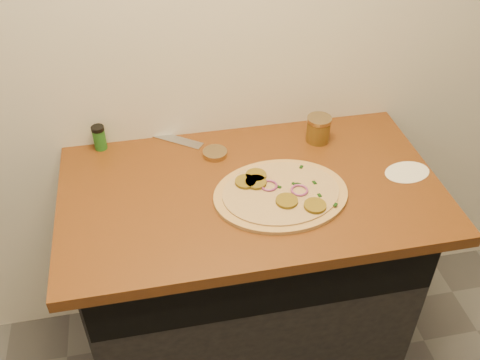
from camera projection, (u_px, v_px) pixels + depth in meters
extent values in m
cube|color=silver|center=(230.00, 8.00, 1.66)|extent=(4.00, 0.02, 2.70)
cube|color=black|center=(248.00, 276.00, 2.01)|extent=(1.10, 0.60, 0.86)
cube|color=brown|center=(251.00, 191.00, 1.70)|extent=(1.20, 0.70, 0.04)
cylinder|color=tan|center=(281.00, 194.00, 1.65)|extent=(0.44, 0.44, 0.01)
cylinder|color=beige|center=(281.00, 192.00, 1.64)|extent=(0.38, 0.38, 0.01)
cylinder|color=brown|center=(256.00, 182.00, 1.67)|extent=(0.07, 0.07, 0.01)
cylinder|color=brown|center=(315.00, 206.00, 1.58)|extent=(0.07, 0.07, 0.01)
cylinder|color=brown|center=(246.00, 182.00, 1.67)|extent=(0.07, 0.07, 0.01)
cylinder|color=brown|center=(256.00, 176.00, 1.69)|extent=(0.07, 0.07, 0.01)
cylinder|color=brown|center=(287.00, 201.00, 1.60)|extent=(0.07, 0.07, 0.01)
torus|color=#83316F|center=(269.00, 185.00, 1.66)|extent=(0.06, 0.06, 0.01)
torus|color=#83316F|center=(299.00, 190.00, 1.64)|extent=(0.06, 0.06, 0.01)
cube|color=black|center=(298.00, 184.00, 1.67)|extent=(0.02, 0.02, 0.00)
cube|color=black|center=(294.00, 184.00, 1.67)|extent=(0.02, 0.02, 0.00)
cube|color=black|center=(319.00, 195.00, 1.63)|extent=(0.01, 0.02, 0.00)
cube|color=black|center=(280.00, 199.00, 1.61)|extent=(0.02, 0.02, 0.00)
cube|color=black|center=(287.00, 195.00, 1.63)|extent=(0.02, 0.01, 0.00)
cube|color=black|center=(335.00, 205.00, 1.59)|extent=(0.02, 0.02, 0.00)
cube|color=black|center=(279.00, 187.00, 1.66)|extent=(0.02, 0.02, 0.00)
cube|color=black|center=(314.00, 183.00, 1.67)|extent=(0.01, 0.02, 0.00)
cube|color=black|center=(301.00, 167.00, 1.73)|extent=(0.02, 0.02, 0.00)
cube|color=black|center=(319.00, 205.00, 1.59)|extent=(0.02, 0.02, 0.00)
cube|color=#B7BAC1|center=(175.00, 139.00, 1.89)|extent=(0.20, 0.16, 0.00)
cube|color=black|center=(140.00, 128.00, 1.93)|extent=(0.11, 0.09, 0.02)
cylinder|color=tan|center=(215.00, 153.00, 1.81)|extent=(0.10, 0.10, 0.02)
cylinder|color=#A31D10|center=(318.00, 131.00, 1.86)|extent=(0.08, 0.08, 0.08)
cylinder|color=tan|center=(319.00, 119.00, 1.83)|extent=(0.09, 0.09, 0.01)
cylinder|color=#22631F|center=(100.00, 139.00, 1.83)|extent=(0.04, 0.04, 0.08)
cylinder|color=black|center=(97.00, 129.00, 1.80)|extent=(0.04, 0.04, 0.01)
cylinder|color=white|center=(407.00, 172.00, 1.74)|extent=(0.18, 0.18, 0.00)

